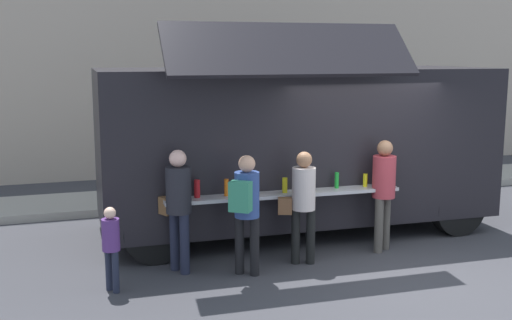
{
  "coord_description": "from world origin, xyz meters",
  "views": [
    {
      "loc": [
        -4.38,
        -7.02,
        2.95
      ],
      "look_at": [
        -1.46,
        2.07,
        1.3
      ],
      "focal_mm": 43.72,
      "sensor_mm": 36.0,
      "label": 1
    }
  ],
  "objects_px": {
    "trash_bin": "(415,164)",
    "customer_extra_browsing": "(384,185)",
    "customer_front_ordering": "(303,198)",
    "customer_mid_with_backpack": "(246,203)",
    "customer_rear_waiting": "(178,200)",
    "food_truck_main": "(295,143)",
    "child_near_queue": "(111,241)"
  },
  "relations": [
    {
      "from": "trash_bin",
      "to": "customer_extra_browsing",
      "type": "bearing_deg",
      "value": -127.76
    },
    {
      "from": "customer_front_ordering",
      "to": "customer_mid_with_backpack",
      "type": "bearing_deg",
      "value": 122.89
    },
    {
      "from": "customer_mid_with_backpack",
      "to": "customer_rear_waiting",
      "type": "bearing_deg",
      "value": 99.12
    },
    {
      "from": "food_truck_main",
      "to": "customer_mid_with_backpack",
      "type": "bearing_deg",
      "value": -126.24
    },
    {
      "from": "food_truck_main",
      "to": "customer_front_ordering",
      "type": "xyz_separation_m",
      "value": [
        -0.52,
        -1.62,
        -0.54
      ]
    },
    {
      "from": "food_truck_main",
      "to": "customer_rear_waiting",
      "type": "relative_size",
      "value": 3.79
    },
    {
      "from": "child_near_queue",
      "to": "customer_mid_with_backpack",
      "type": "bearing_deg",
      "value": -29.75
    },
    {
      "from": "food_truck_main",
      "to": "trash_bin",
      "type": "relative_size",
      "value": 6.16
    },
    {
      "from": "trash_bin",
      "to": "customer_extra_browsing",
      "type": "xyz_separation_m",
      "value": [
        -2.92,
        -3.77,
        0.49
      ]
    },
    {
      "from": "customer_front_ordering",
      "to": "child_near_queue",
      "type": "distance_m",
      "value": 2.67
    },
    {
      "from": "customer_rear_waiting",
      "to": "child_near_queue",
      "type": "distance_m",
      "value": 1.09
    },
    {
      "from": "trash_bin",
      "to": "customer_rear_waiting",
      "type": "xyz_separation_m",
      "value": [
        -6.0,
        -3.73,
        0.48
      ]
    },
    {
      "from": "customer_extra_browsing",
      "to": "child_near_queue",
      "type": "bearing_deg",
      "value": 62.71
    },
    {
      "from": "customer_mid_with_backpack",
      "to": "child_near_queue",
      "type": "height_order",
      "value": "customer_mid_with_backpack"
    },
    {
      "from": "food_truck_main",
      "to": "customer_mid_with_backpack",
      "type": "distance_m",
      "value": 2.36
    },
    {
      "from": "customer_extra_browsing",
      "to": "child_near_queue",
      "type": "height_order",
      "value": "customer_extra_browsing"
    },
    {
      "from": "food_truck_main",
      "to": "child_near_queue",
      "type": "height_order",
      "value": "food_truck_main"
    },
    {
      "from": "customer_rear_waiting",
      "to": "customer_front_ordering",
      "type": "bearing_deg",
      "value": -33.59
    },
    {
      "from": "food_truck_main",
      "to": "trash_bin",
      "type": "bearing_deg",
      "value": 32.99
    },
    {
      "from": "child_near_queue",
      "to": "food_truck_main",
      "type": "bearing_deg",
      "value": -0.32
    },
    {
      "from": "customer_front_ordering",
      "to": "child_near_queue",
      "type": "xyz_separation_m",
      "value": [
        -2.65,
        -0.25,
        -0.3
      ]
    },
    {
      "from": "trash_bin",
      "to": "customer_mid_with_backpack",
      "type": "bearing_deg",
      "value": -141.23
    },
    {
      "from": "customer_mid_with_backpack",
      "to": "child_near_queue",
      "type": "xyz_separation_m",
      "value": [
        -1.76,
        -0.03,
        -0.35
      ]
    },
    {
      "from": "food_truck_main",
      "to": "customer_front_ordering",
      "type": "distance_m",
      "value": 1.78
    },
    {
      "from": "food_truck_main",
      "to": "customer_front_ordering",
      "type": "relative_size",
      "value": 3.98
    },
    {
      "from": "trash_bin",
      "to": "customer_rear_waiting",
      "type": "bearing_deg",
      "value": -148.11
    },
    {
      "from": "customer_front_ordering",
      "to": "customer_mid_with_backpack",
      "type": "distance_m",
      "value": 0.92
    },
    {
      "from": "food_truck_main",
      "to": "customer_mid_with_backpack",
      "type": "xyz_separation_m",
      "value": [
        -1.41,
        -1.83,
        -0.49
      ]
    },
    {
      "from": "food_truck_main",
      "to": "child_near_queue",
      "type": "relative_size",
      "value": 5.89
    },
    {
      "from": "food_truck_main",
      "to": "customer_extra_browsing",
      "type": "relative_size",
      "value": 3.8
    },
    {
      "from": "trash_bin",
      "to": "customer_extra_browsing",
      "type": "distance_m",
      "value": 4.79
    },
    {
      "from": "customer_rear_waiting",
      "to": "child_near_queue",
      "type": "xyz_separation_m",
      "value": [
        -0.93,
        -0.46,
        -0.35
      ]
    }
  ]
}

